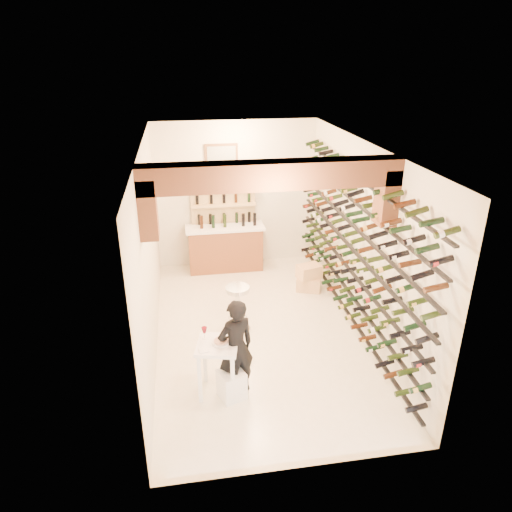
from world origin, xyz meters
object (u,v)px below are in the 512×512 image
Objects in this scene: wine_rack at (349,244)px; tasting_table at (218,352)px; person at (236,348)px; chrome_barstool at (238,305)px; white_stool at (232,384)px; back_counter at (225,247)px; crate_lower at (308,284)px.

tasting_table is at bearing -147.89° from wine_rack.
person is 1.63m from chrome_barstool.
wine_rack is 3.85× the size of person.
person reaches higher than white_stool.
wine_rack is at bearing -164.99° from person.
person is 1.75× the size of chrome_barstool.
tasting_table is 0.51m from white_stool.
white_stool is at bearing -94.87° from back_counter.
wine_rack is at bearing 36.50° from white_stool.
crate_lower is (1.84, 2.86, -0.60)m from person.
chrome_barstool is at bearing 79.78° from white_stool.
wine_rack is 13.69× the size of white_stool.
wine_rack reaches higher than white_stool.
person is at bearing -122.80° from crate_lower.
chrome_barstool is (-1.89, 0.08, -1.06)m from wine_rack.
wine_rack is 2.17m from chrome_barstool.
person is at bearing 53.26° from white_stool.
back_counter reaches higher than crate_lower.
white_stool is (0.17, -0.14, -0.46)m from tasting_table.
crate_lower is (1.56, -1.31, -0.39)m from back_counter.
person reaches higher than chrome_barstool.
crate_lower is (1.92, 2.97, -0.07)m from white_stool.
back_counter is 2.57m from chrome_barstool.
person is 3.11× the size of crate_lower.
person is (-2.11, -1.52, -0.81)m from wine_rack.
wine_rack reaches higher than crate_lower.
back_counter is at bearing 124.66° from wine_rack.
tasting_table is 1.17× the size of chrome_barstool.
wine_rack is 2.93m from tasting_table.
wine_rack is at bearing 44.71° from tasting_table.
tasting_table reaches higher than chrome_barstool.
white_stool is at bearing -26.62° from tasting_table.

